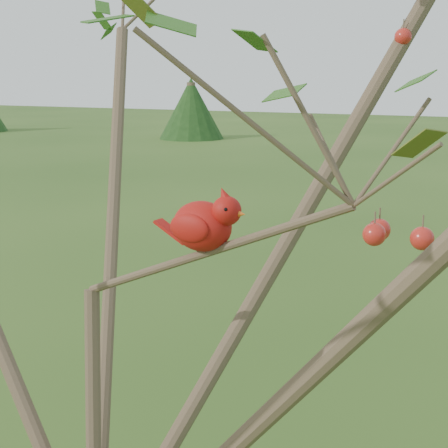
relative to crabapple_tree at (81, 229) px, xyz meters
The scene contains 2 objects.
crabapple_tree is the anchor object (origin of this frame).
cardinal 0.25m from the crabapple_tree, 24.06° to the left, with size 0.21×0.11×0.14m.
Camera 1 is at (0.85, -1.09, 2.42)m, focal length 55.00 mm.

